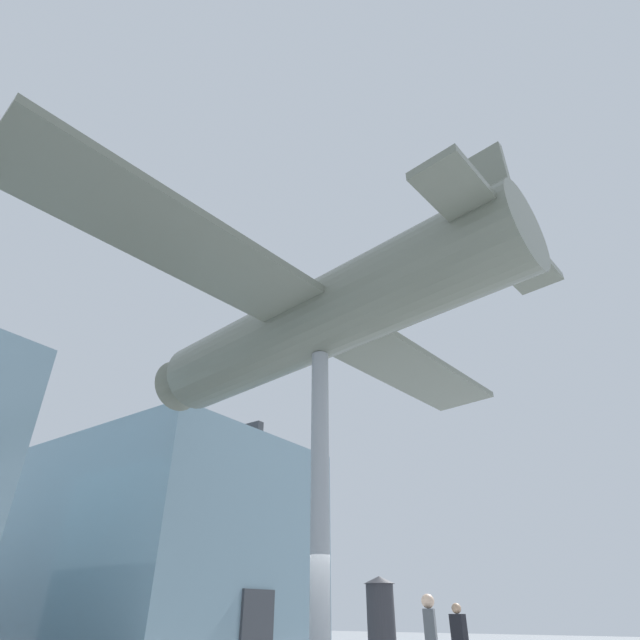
# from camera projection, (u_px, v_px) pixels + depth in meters

# --- Properties ---
(glass_pavilion_right) EXTENTS (10.21, 15.46, 9.25)m
(glass_pavilion_right) POSITION_uv_depth(u_px,v_px,m) (144.00, 546.00, 24.52)
(glass_pavilion_right) COLOR #7593A3
(glass_pavilion_right) RESTS_ON ground_plane
(support_pylon_central) EXTENTS (0.41, 0.41, 7.08)m
(support_pylon_central) POSITION_uv_depth(u_px,v_px,m) (320.00, 502.00, 10.75)
(support_pylon_central) COLOR #999EA3
(support_pylon_central) RESTS_ON ground_plane
(suspended_airplane) EXTENTS (15.94, 12.51, 3.45)m
(suspended_airplane) POSITION_uv_depth(u_px,v_px,m) (315.00, 322.00, 13.19)
(suspended_airplane) COLOR slate
(suspended_airplane) RESTS_ON support_pylon_central
(visitor_person) EXTENTS (0.45, 0.34, 1.83)m
(visitor_person) POSITION_uv_depth(u_px,v_px,m) (431.00, 636.00, 10.22)
(visitor_person) COLOR #383842
(visitor_person) RESTS_ON ground_plane
(visitor_second) EXTENTS (0.32, 0.44, 1.72)m
(visitor_second) POSITION_uv_depth(u_px,v_px,m) (459.00, 634.00, 13.19)
(visitor_second) COLOR #383842
(visitor_second) RESTS_ON ground_plane
(info_kiosk) EXTENTS (0.92, 0.92, 2.42)m
(info_kiosk) POSITION_uv_depth(u_px,v_px,m) (381.00, 623.00, 14.13)
(info_kiosk) COLOR #333338
(info_kiosk) RESTS_ON ground_plane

